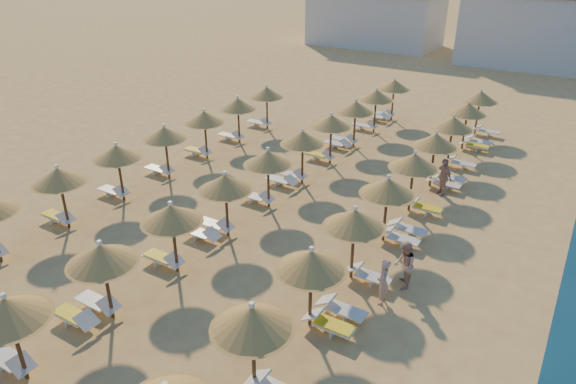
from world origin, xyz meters
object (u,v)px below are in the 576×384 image
Objects in this scene: beachgoer_c at (443,177)px; beachgoer_a at (383,282)px; parasol_row_east at (372,203)px; beachgoer_b at (404,265)px; parasol_row_west at (248,171)px.

beachgoer_a is at bearing -50.65° from beachgoer_c.
parasol_row_east is 2.67m from beachgoer_b.
parasol_row_east reaches higher than beachgoer_c.
parasol_row_west is 7.93m from beachgoer_b.
parasol_row_east is 19.94× the size of beachgoer_b.
parasol_row_west is 19.94× the size of beachgoer_b.
parasol_row_west is at bearing -97.64° from beachgoer_c.
beachgoer_b is (1.86, -1.16, -1.53)m from parasol_row_east.
parasol_row_east is 21.41× the size of beachgoer_a.
parasol_row_west is 9.94m from beachgoer_c.
parasol_row_east is at bearing 0.00° from parasol_row_west.
parasol_row_east reaches higher than beachgoer_a.
parasol_row_west is (-5.84, 0.00, 0.00)m from parasol_row_east.
parasol_row_west is 19.53× the size of beachgoer_c.
parasol_row_east is 19.53× the size of beachgoer_c.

